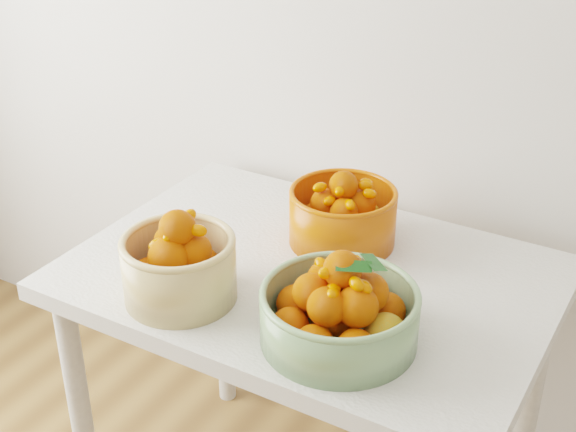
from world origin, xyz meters
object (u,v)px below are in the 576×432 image
table (310,308)px  bowl_cream (179,265)px  bowl_orange (343,215)px  bowl_green (340,311)px

table → bowl_cream: bowl_cream is taller
table → bowl_orange: 0.22m
bowl_green → bowl_orange: size_ratio=1.29×
table → bowl_cream: 0.33m
table → bowl_green: (0.16, -0.18, 0.16)m
bowl_cream → bowl_orange: bearing=63.7°
bowl_orange → table: bearing=-90.5°
bowl_cream → bowl_green: bowl_cream is taller
bowl_cream → bowl_orange: (0.18, 0.36, -0.01)m
bowl_cream → table: bearing=50.9°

